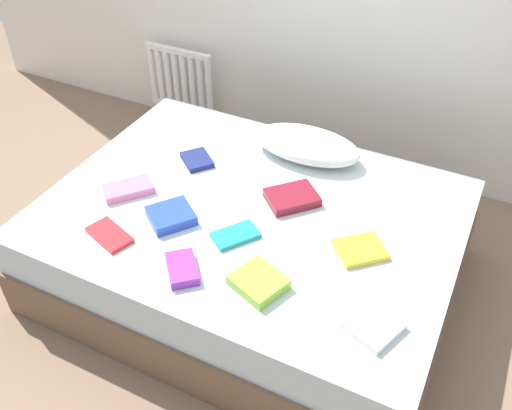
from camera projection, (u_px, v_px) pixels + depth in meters
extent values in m
plane|color=#7F6651|center=(252.00, 278.00, 3.01)|extent=(8.00, 8.00, 0.00)
cube|color=brown|center=(252.00, 260.00, 2.92)|extent=(2.00, 1.50, 0.28)
cube|color=silver|center=(252.00, 225.00, 2.76)|extent=(1.96, 1.46, 0.22)
cylinder|color=white|center=(153.00, 73.00, 4.09)|extent=(0.04, 0.04, 0.48)
cylinder|color=white|center=(160.00, 75.00, 4.07)|extent=(0.04, 0.04, 0.48)
cylinder|color=white|center=(168.00, 77.00, 4.05)|extent=(0.04, 0.04, 0.48)
cylinder|color=white|center=(176.00, 79.00, 4.02)|extent=(0.04, 0.04, 0.48)
cylinder|color=white|center=(184.00, 81.00, 4.00)|extent=(0.04, 0.04, 0.48)
cylinder|color=white|center=(192.00, 83.00, 3.98)|extent=(0.04, 0.04, 0.48)
cylinder|color=white|center=(201.00, 85.00, 3.95)|extent=(0.04, 0.04, 0.48)
cylinder|color=white|center=(209.00, 87.00, 3.93)|extent=(0.04, 0.04, 0.48)
cube|color=white|center=(177.00, 51.00, 3.87)|extent=(0.52, 0.04, 0.04)
cube|color=white|center=(183.00, 107.00, 4.15)|extent=(0.52, 0.04, 0.04)
ellipsoid|color=white|center=(307.00, 145.00, 2.99)|extent=(0.59, 0.31, 0.14)
cube|color=#2847B7|center=(171.00, 216.00, 2.60)|extent=(0.27, 0.27, 0.05)
cube|color=yellow|center=(360.00, 250.00, 2.45)|extent=(0.27, 0.27, 0.03)
cube|color=maroon|center=(292.00, 198.00, 2.71)|extent=(0.30, 0.30, 0.05)
cube|color=purple|center=(182.00, 269.00, 2.35)|extent=(0.22, 0.22, 0.04)
cube|color=teal|center=(235.00, 235.00, 2.52)|extent=(0.22, 0.24, 0.02)
cube|color=pink|center=(128.00, 189.00, 2.77)|extent=(0.26, 0.27, 0.04)
cube|color=navy|center=(197.00, 160.00, 2.97)|extent=(0.22, 0.22, 0.03)
cube|color=#8CC638|center=(259.00, 282.00, 2.28)|extent=(0.25, 0.24, 0.05)
cube|color=red|center=(109.00, 235.00, 2.52)|extent=(0.25, 0.19, 0.02)
cube|color=white|center=(373.00, 326.00, 2.13)|extent=(0.24, 0.24, 0.03)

